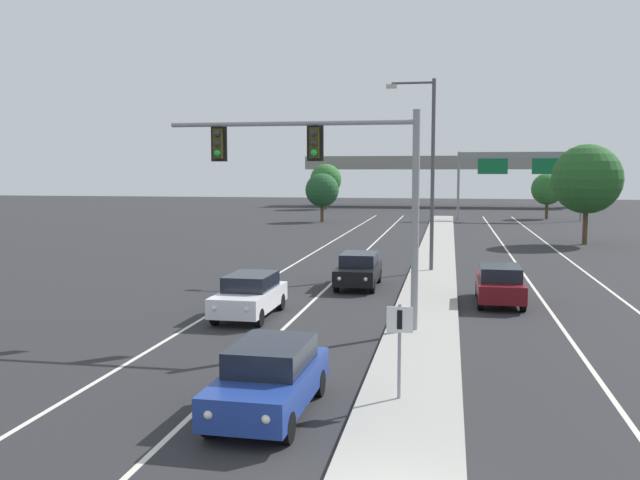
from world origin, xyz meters
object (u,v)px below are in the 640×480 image
Objects in this scene: street_lamp_median at (429,163)px; car_receding_darkred at (500,284)px; highway_sign_gantry at (520,164)px; tree_far_left_a at (322,190)px; car_oncoming_black at (359,270)px; tree_far_left_c at (326,180)px; tree_far_right_c at (587,179)px; overhead_signal_mast at (334,171)px; tree_far_right_b at (547,189)px; median_sign_post at (400,337)px; car_oncoming_blue at (270,378)px; car_oncoming_white at (250,295)px.

street_lamp_median reaches higher than car_receding_darkred.
highway_sign_gantry is 2.58× the size of tree_far_left_a.
highway_sign_gantry is (11.49, 47.09, 5.34)m from car_oncoming_black.
tree_far_right_c reaches higher than tree_far_left_c.
overhead_signal_mast reaches higher than tree_far_right_b.
highway_sign_gantry is at bearing 78.47° from street_lamp_median.
tree_far_left_c is (-3.95, 24.48, 0.82)m from tree_far_left_a.
median_sign_post is 3.10m from car_oncoming_blue.
tree_far_right_c is at bearing -58.11° from tree_far_left_c.
car_oncoming_black is (-0.32, 9.04, -4.54)m from overhead_signal_mast.
tree_far_left_a is at bearing -80.83° from tree_far_left_c.
tree_far_left_c reaches higher than car_oncoming_white.
car_oncoming_blue is 41.74m from tree_far_right_c.
highway_sign_gantry is (14.59, 54.46, 5.34)m from car_oncoming_white.
overhead_signal_mast is at bearing -26.01° from car_oncoming_white.
tree_far_right_b is at bearing -28.55° from tree_far_left_c.
median_sign_post is 67.42m from tree_far_right_b.
car_oncoming_white is at bearing -120.16° from tree_far_right_c.
highway_sign_gantry is 5.35m from tree_far_right_b.
street_lamp_median is 7.87m from car_oncoming_black.
median_sign_post is at bearing -97.61° from highway_sign_gantry.
street_lamp_median is at bearing 110.85° from car_receding_darkred.
car_receding_darkred is at bearing 76.63° from median_sign_post.
car_oncoming_black is (-3.04, 16.20, -0.77)m from median_sign_post.
median_sign_post is 58.45m from tree_far_left_a.
tree_far_left_c reaches higher than tree_far_left_a.
car_oncoming_black is 0.70× the size of tree_far_left_c.
car_oncoming_blue is at bearing -89.13° from car_oncoming_black.
tree_far_right_c reaches higher than tree_far_left_a.
street_lamp_median is 46.44m from tree_far_right_b.
car_oncoming_white is 7.99m from car_oncoming_black.
overhead_signal_mast is 57.24m from highway_sign_gantry.
tree_far_left_a is at bearing 102.69° from car_oncoming_black.
tree_far_left_c reaches higher than car_receding_darkred.
highway_sign_gantry reaches higher than tree_far_left_a.
car_oncoming_black is (-2.97, -5.32, -4.97)m from street_lamp_median.
tree_far_left_c is at bearing 99.22° from car_oncoming_blue.
tree_far_left_c reaches higher than tree_far_right_b.
car_oncoming_white is at bearing 153.99° from overhead_signal_mast.
street_lamp_median reaches higher than car_oncoming_white.
street_lamp_median is 2.23× the size of car_receding_darkred.
tree_far_left_c is at bearing 101.38° from car_oncoming_black.
car_receding_darkred is 0.34× the size of highway_sign_gantry.
car_oncoming_blue and car_oncoming_white have the same top height.
car_oncoming_white is (-6.14, 8.83, -0.77)m from median_sign_post.
tree_far_left_a reaches higher than car_oncoming_black.
tree_far_left_a is 24.81m from tree_far_left_c.
tree_far_right_b reaches higher than car_oncoming_white.
tree_far_left_a reaches higher than median_sign_post.
overhead_signal_mast is 0.64× the size of highway_sign_gantry.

